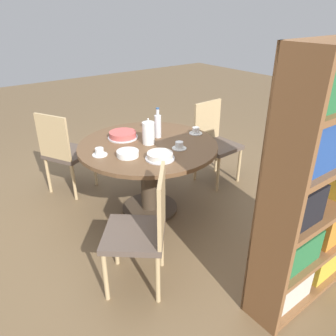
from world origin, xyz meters
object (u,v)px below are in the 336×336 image
chair_b (65,151)px  cup_c (179,146)px  cake_second (160,156)px  bookshelf (321,188)px  coffee_pot (149,132)px  water_bottle (158,125)px  chair_a (215,140)px  chair_c (143,229)px  cup_a (100,152)px  cup_b (196,131)px  cake_main (123,135)px

chair_b → cup_c: size_ratio=6.97×
cake_second → chair_b: bearing=-71.7°
bookshelf → coffee_pot: bookshelf is taller
water_bottle → coffee_pot: bearing=27.9°
bookshelf → cake_second: bookshelf is taller
chair_a → chair_c: same height
cup_a → bookshelf: bearing=116.6°
chair_b → cup_a: chair_b is taller
coffee_pot → chair_c: bearing=53.0°
cup_a → cup_c: size_ratio=1.00×
cup_a → cup_c: same height
chair_b → cup_c: (-0.66, 1.12, 0.26)m
water_bottle → cake_second: size_ratio=1.19×
cup_c → cup_b: bearing=-151.9°
coffee_pot → cake_main: bearing=-66.7°
cake_main → cup_b: 0.73m
cake_main → cake_second: bearing=90.0°
chair_c → coffee_pot: coffee_pot is taller
coffee_pot → cup_a: coffee_pot is taller
cake_main → water_bottle: bearing=146.6°
chair_c → cup_c: bearing=165.6°
cake_main → cup_b: (-0.65, 0.34, -0.00)m
chair_c → cake_second: (-0.48, -0.45, 0.26)m
coffee_pot → cup_c: 0.32m
chair_a → cake_main: (1.10, -0.17, 0.26)m
chair_b → chair_c: same height
cup_b → bookshelf: bearing=80.9°
bookshelf → cake_main: bearing=103.0°
cup_a → coffee_pot: bearing=175.5°
cup_b → cake_main: bearing=-27.7°
chair_a → cake_main: 1.14m
chair_c → cup_c: size_ratio=6.97×
chair_b → water_bottle: size_ratio=3.12×
chair_c → bookshelf: 1.20m
cake_main → chair_b: bearing=-55.7°
cake_second → chair_c: bearing=43.4°
chair_c → water_bottle: water_bottle is taller
cup_a → cup_b: bearing=174.3°
bookshelf → cup_b: bearing=80.9°
cup_a → cup_b: 1.02m
water_bottle → cake_main: water_bottle is taller
chair_c → coffee_pot: bearing=-176.7°
chair_b → bookshelf: bookshelf is taller
bookshelf → cup_c: bookshelf is taller
chair_b → cake_second: size_ratio=3.70×
chair_a → coffee_pot: coffee_pot is taller
cake_main → cup_a: bearing=33.0°
water_bottle → cup_c: (0.02, 0.35, -0.09)m
cup_a → cup_c: bearing=154.6°
chair_c → bookshelf: size_ratio=0.53×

